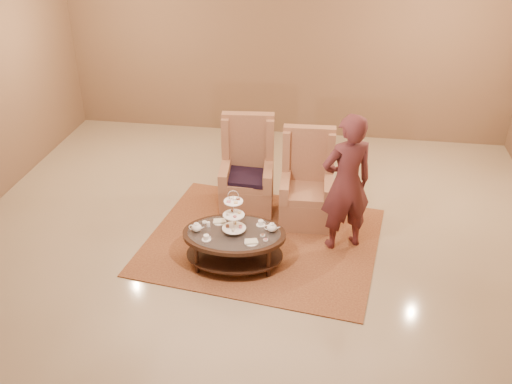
% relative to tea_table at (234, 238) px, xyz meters
% --- Properties ---
extents(ground, '(8.00, 8.00, 0.00)m').
position_rel_tea_table_xyz_m(ground, '(0.17, 0.24, -0.39)').
color(ground, tan).
rests_on(ground, ground).
extents(ceiling, '(8.00, 8.00, 0.02)m').
position_rel_tea_table_xyz_m(ceiling, '(0.17, 0.24, -0.39)').
color(ceiling, white).
rests_on(ceiling, ground).
extents(wall_back, '(8.00, 0.04, 3.50)m').
position_rel_tea_table_xyz_m(wall_back, '(0.17, 4.24, 1.36)').
color(wall_back, '#846348').
rests_on(wall_back, ground).
extents(rug, '(3.30, 2.87, 0.02)m').
position_rel_tea_table_xyz_m(rug, '(0.28, 0.55, -0.38)').
color(rug, '#9D6537').
rests_on(rug, ground).
extents(tea_table, '(1.33, 0.97, 1.07)m').
position_rel_tea_table_xyz_m(tea_table, '(0.00, 0.00, 0.00)').
color(tea_table, black).
rests_on(tea_table, ground).
extents(armchair_left, '(0.81, 0.83, 1.38)m').
position_rel_tea_table_xyz_m(armchair_left, '(-0.08, 1.44, 0.08)').
color(armchair_left, '#A56E4E').
rests_on(armchair_left, ground).
extents(armchair_right, '(0.74, 0.77, 1.32)m').
position_rel_tea_table_xyz_m(armchair_right, '(0.80, 1.24, 0.06)').
color(armchair_right, '#A56E4E').
rests_on(armchair_right, ground).
extents(person, '(0.80, 0.69, 1.86)m').
position_rel_tea_table_xyz_m(person, '(1.32, 0.62, 0.54)').
color(person, '#4F2124').
rests_on(person, ground).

